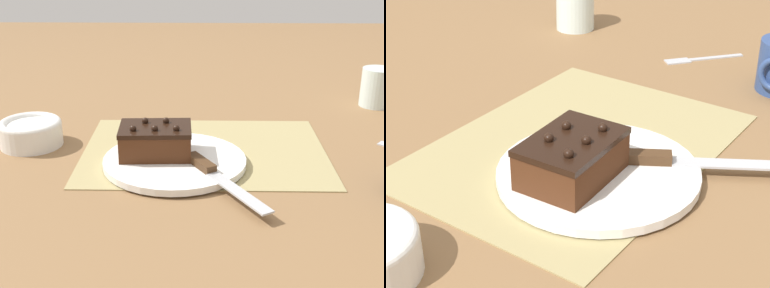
% 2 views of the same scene
% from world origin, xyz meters
% --- Properties ---
extents(ground_plane, '(3.00, 3.00, 0.00)m').
position_xyz_m(ground_plane, '(0.00, 0.00, 0.00)').
color(ground_plane, olive).
extents(placemat_woven, '(0.46, 0.34, 0.00)m').
position_xyz_m(placemat_woven, '(0.00, 0.00, 0.00)').
color(placemat_woven, tan).
rests_on(placemat_woven, ground_plane).
extents(cake_plate, '(0.26, 0.26, 0.01)m').
position_xyz_m(cake_plate, '(0.05, 0.07, 0.01)').
color(cake_plate, white).
rests_on(cake_plate, placemat_woven).
extents(chocolate_cake, '(0.13, 0.10, 0.06)m').
position_xyz_m(chocolate_cake, '(0.09, 0.05, 0.04)').
color(chocolate_cake, '#472614').
rests_on(chocolate_cake, cake_plate).
extents(serving_knife, '(0.13, 0.21, 0.01)m').
position_xyz_m(serving_knife, '(-0.01, 0.14, 0.02)').
color(serving_knife, '#472D19').
rests_on(serving_knife, cake_plate).
extents(drinking_glass, '(0.08, 0.08, 0.09)m').
position_xyz_m(drinking_glass, '(-0.41, -0.29, 0.05)').
color(drinking_glass, silver).
rests_on(drinking_glass, ground_plane).
extents(small_bowl, '(0.12, 0.12, 0.05)m').
position_xyz_m(small_bowl, '(0.34, -0.03, 0.03)').
color(small_bowl, white).
rests_on(small_bowl, ground_plane).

